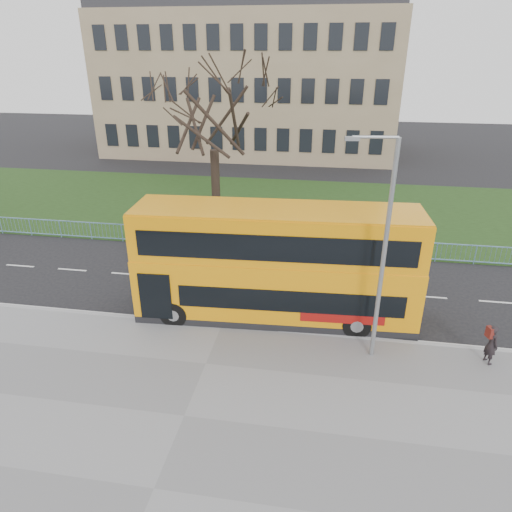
# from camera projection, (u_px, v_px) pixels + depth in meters

# --- Properties ---
(ground) EXTENTS (120.00, 120.00, 0.00)m
(ground) POSITION_uv_depth(u_px,v_px,m) (230.00, 308.00, 20.37)
(ground) COLOR black
(ground) RESTS_ON ground
(pavement) EXTENTS (80.00, 10.50, 0.12)m
(pavement) POSITION_uv_depth(u_px,v_px,m) (184.00, 417.00, 14.29)
(pavement) COLOR slate
(pavement) RESTS_ON ground
(kerb) EXTENTS (80.00, 0.20, 0.14)m
(kerb) POSITION_uv_depth(u_px,v_px,m) (222.00, 326.00, 18.95)
(kerb) COLOR gray
(kerb) RESTS_ON ground
(grass_verge) EXTENTS (80.00, 15.40, 0.08)m
(grass_verge) POSITION_uv_depth(u_px,v_px,m) (271.00, 207.00, 33.20)
(grass_verge) COLOR #1E3613
(grass_verge) RESTS_ON ground
(guard_railing) EXTENTS (40.00, 0.12, 1.10)m
(guard_railing) POSITION_uv_depth(u_px,v_px,m) (254.00, 241.00, 26.07)
(guard_railing) COLOR #709FC7
(guard_railing) RESTS_ON ground
(bare_tree) EXTENTS (8.14, 8.14, 11.62)m
(bare_tree) POSITION_uv_depth(u_px,v_px,m) (214.00, 134.00, 27.34)
(bare_tree) COLOR black
(bare_tree) RESTS_ON grass_verge
(civic_building) EXTENTS (30.00, 15.00, 14.00)m
(civic_building) POSITION_uv_depth(u_px,v_px,m) (251.00, 84.00, 49.62)
(civic_building) COLOR #887356
(civic_building) RESTS_ON ground
(yellow_bus) EXTENTS (11.64, 3.32, 4.83)m
(yellow_bus) POSITION_uv_depth(u_px,v_px,m) (276.00, 262.00, 18.73)
(yellow_bus) COLOR orange
(yellow_bus) RESTS_ON ground
(pedestrian) EXTENTS (0.54, 0.66, 1.54)m
(pedestrian) POSITION_uv_depth(u_px,v_px,m) (491.00, 345.00, 16.39)
(pedestrian) COLOR black
(pedestrian) RESTS_ON pavement
(street_lamp) EXTENTS (1.71, 0.36, 8.07)m
(street_lamp) POSITION_uv_depth(u_px,v_px,m) (382.00, 246.00, 15.30)
(street_lamp) COLOR gray
(street_lamp) RESTS_ON pavement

